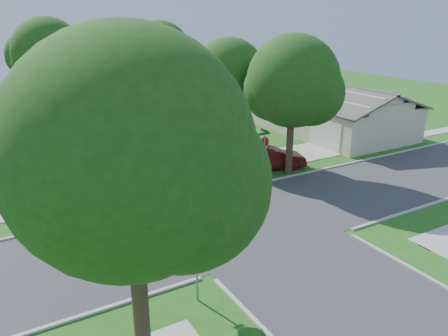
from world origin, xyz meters
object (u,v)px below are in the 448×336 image
object	(u,v)px
stop_sign_sw	(196,250)
tree_ne_corner	(293,85)
tree_e_near	(230,77)
tree_w_near	(87,80)
tree_e_far	(117,49)
car_curb_east	(137,126)
house_ne_far	(225,86)
car_driveway	(273,158)
tree_w_far	(29,57)
car_curb_west	(57,91)
tree_sw_corner	(132,164)
stop_sign_ne	(264,144)
tree_e_mid	(161,55)
house_ne_near	(330,114)
tree_w_mid	(50,57)

from	to	relation	value
stop_sign_sw	tree_ne_corner	size ratio (longest dim) A/B	0.34
tree_e_near	tree_w_near	distance (m)	9.41
tree_e_far	car_curb_east	distance (m)	16.95
house_ne_far	car_driveway	world-z (taller)	house_ne_far
tree_w_far	car_curb_west	size ratio (longest dim) A/B	1.80
tree_sw_corner	car_driveway	size ratio (longest dim) A/B	2.23
stop_sign_ne	car_driveway	xyz separation A→B (m)	(1.30, 0.80, -1.32)
stop_sign_ne	car_driveway	distance (m)	2.02
tree_e_far	tree_w_near	distance (m)	26.71
stop_sign_sw	tree_e_mid	xyz separation A→B (m)	(9.46, 25.71, 4.22)
tree_e_far	tree_w_far	size ratio (longest dim) A/B	1.09
stop_sign_sw	tree_w_near	xyz separation A→B (m)	(0.06, 13.71, 4.08)
stop_sign_sw	tree_e_mid	size ratio (longest dim) A/B	0.32
car_curb_east	car_curb_west	size ratio (longest dim) A/B	0.91
tree_w_far	tree_e_far	bearing A→B (deg)	0.00
stop_sign_sw	house_ne_far	size ratio (longest dim) A/B	0.22
tree_e_mid	house_ne_far	distance (m)	14.58
tree_ne_corner	tree_e_mid	bearing A→B (deg)	95.45
tree_w_far	house_ne_far	bearing A→B (deg)	-13.64
tree_e_near	tree_sw_corner	world-z (taller)	tree_sw_corner
stop_sign_ne	house_ne_far	bearing A→B (deg)	65.07
tree_e_near	tree_e_far	bearing A→B (deg)	90.00
tree_ne_corner	car_curb_west	size ratio (longest dim) A/B	1.93
tree_e_near	tree_e_far	world-z (taller)	tree_e_far
tree_ne_corner	tree_e_near	bearing A→B (deg)	108.53
tree_w_far	stop_sign_sw	bearing A→B (deg)	-90.07
house_ne_near	house_ne_far	distance (m)	18.00
stop_sign_ne	tree_sw_corner	bearing A→B (deg)	-136.06
tree_e_near	tree_e_mid	world-z (taller)	tree_e_mid
tree_w_far	tree_sw_corner	world-z (taller)	tree_sw_corner
tree_e_far	car_curb_west	xyz separation A→B (m)	(-5.95, 7.02, -5.33)
tree_e_near	tree_ne_corner	world-z (taller)	tree_ne_corner
car_driveway	car_curb_east	distance (m)	13.67
tree_w_mid	tree_sw_corner	xyz separation A→B (m)	(-2.80, -28.00, -0.23)
tree_ne_corner	house_ne_near	distance (m)	12.47
tree_e_mid	car_curb_east	world-z (taller)	tree_e_mid
stop_sign_ne	tree_e_mid	distance (m)	16.84
tree_e_far	house_ne_near	size ratio (longest dim) A/B	0.64
car_driveway	car_curb_east	xyz separation A→B (m)	(-4.80, 12.80, -0.01)
tree_ne_corner	car_curb_east	world-z (taller)	tree_ne_corner
tree_w_mid	car_curb_west	world-z (taller)	tree_w_mid
tree_e_mid	house_ne_far	size ratio (longest dim) A/B	0.68
tree_w_far	house_ne_far	world-z (taller)	tree_w_far
tree_w_near	tree_w_mid	bearing A→B (deg)	89.98
tree_e_mid	car_curb_east	size ratio (longest dim) A/B	2.26
tree_e_far	car_curb_west	size ratio (longest dim) A/B	1.95
tree_e_near	tree_w_far	distance (m)	26.71
stop_sign_ne	car_curb_west	distance (m)	36.82
car_curb_east	tree_w_far	bearing A→B (deg)	117.52
stop_sign_ne	tree_w_mid	distance (m)	19.31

